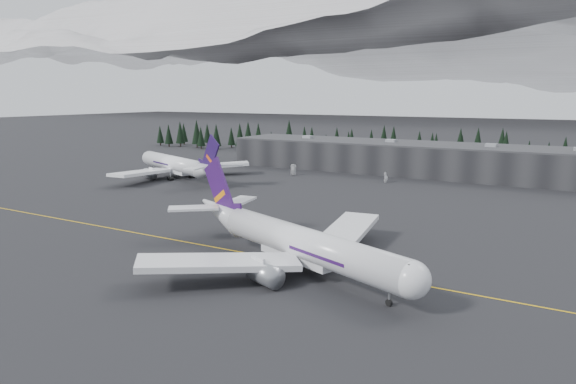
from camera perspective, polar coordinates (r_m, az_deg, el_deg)
The scene contains 9 objects.
ground at distance 109.99m, azimuth -5.25°, elevation -6.29°, with size 1400.00×1400.00×0.00m, color black.
taxiline at distance 108.44m, azimuth -5.87°, elevation -6.55°, with size 400.00×0.40×0.02m, color gold.
terminal at distance 220.86m, azimuth 13.80°, elevation 3.68°, with size 160.00×30.00×12.60m.
treeline at distance 256.28m, azimuth 16.16°, elevation 4.77°, with size 360.00×20.00×15.00m, color black.
mountain_ridge at distance 1087.86m, azimuth 27.08°, elevation 7.84°, with size 4400.00×900.00×420.00m, color white, non-canonical shape.
jet_main at distance 97.26m, azimuth 0.15°, elevation -5.28°, with size 61.40×54.87×18.70m.
jet_parked at distance 204.40m, azimuth -12.00°, elevation 2.94°, with size 61.57×54.82×18.82m.
gse_vehicle_a at distance 209.09m, azimuth 0.61°, elevation 2.05°, with size 2.13×4.62×1.28m, color silver.
gse_vehicle_b at distance 195.10m, azimuth 10.81°, elevation 1.24°, with size 1.58×3.94×1.34m, color white.
Camera 1 is at (61.10, -85.67, 32.01)m, focal length 32.00 mm.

